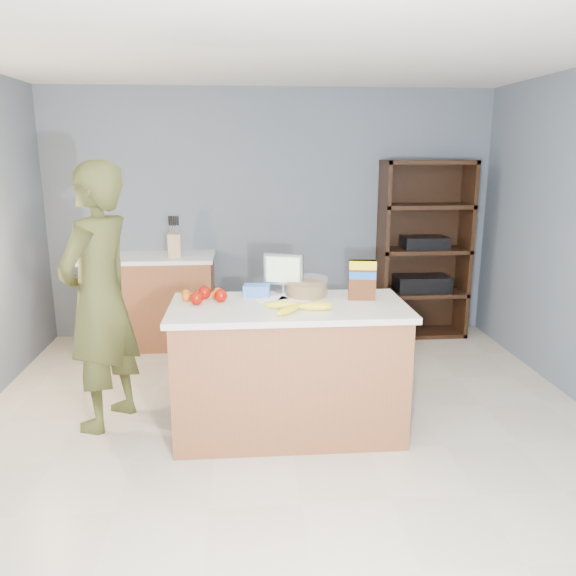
{
  "coord_description": "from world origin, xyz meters",
  "views": [
    {
      "loc": [
        -0.29,
        -3.25,
        1.87
      ],
      "look_at": [
        0.0,
        0.35,
        1.0
      ],
      "focal_mm": 35.0,
      "sensor_mm": 36.0,
      "label": 1
    }
  ],
  "objects": [
    {
      "name": "floor",
      "position": [
        0.0,
        0.0,
        0.0
      ],
      "size": [
        4.5,
        5.0,
        0.02
      ],
      "primitive_type": "cube",
      "color": "beige",
      "rests_on": "ground"
    },
    {
      "name": "walls",
      "position": [
        0.0,
        0.0,
        1.65
      ],
      "size": [
        4.52,
        5.02,
        2.51
      ],
      "color": "slate",
      "rests_on": "ground"
    },
    {
      "name": "counter_peninsula",
      "position": [
        0.0,
        0.3,
        0.42
      ],
      "size": [
        1.56,
        0.76,
        0.9
      ],
      "color": "brown",
      "rests_on": "ground"
    },
    {
      "name": "back_cabinet",
      "position": [
        -1.2,
        2.2,
        0.45
      ],
      "size": [
        1.24,
        0.62,
        0.9
      ],
      "color": "brown",
      "rests_on": "ground"
    },
    {
      "name": "shelving_unit",
      "position": [
        1.55,
        2.35,
        0.86
      ],
      "size": [
        0.9,
        0.4,
        1.8
      ],
      "color": "black",
      "rests_on": "ground"
    },
    {
      "name": "person",
      "position": [
        -1.27,
        0.52,
        0.91
      ],
      "size": [
        0.67,
        0.79,
        1.83
      ],
      "primitive_type": "imported",
      "rotation": [
        0.0,
        0.0,
        -1.98
      ],
      "color": "#41431D",
      "rests_on": "ground"
    },
    {
      "name": "knife_block",
      "position": [
        -0.95,
        2.13,
        1.02
      ],
      "size": [
        0.12,
        0.1,
        0.31
      ],
      "color": "tan",
      "rests_on": "back_cabinet"
    },
    {
      "name": "envelopes",
      "position": [
        -0.03,
        0.44,
        0.9
      ],
      "size": [
        0.41,
        0.2,
        0.0
      ],
      "color": "white",
      "rests_on": "counter_peninsula"
    },
    {
      "name": "bananas",
      "position": [
        0.06,
        0.15,
        0.92
      ],
      "size": [
        0.44,
        0.26,
        0.05
      ],
      "color": "yellow",
      "rests_on": "counter_peninsula"
    },
    {
      "name": "apples",
      "position": [
        -0.54,
        0.41,
        0.94
      ],
      "size": [
        0.25,
        0.24,
        0.09
      ],
      "color": "#960B01",
      "rests_on": "counter_peninsula"
    },
    {
      "name": "oranges",
      "position": [
        -0.58,
        0.5,
        0.93
      ],
      "size": [
        0.28,
        0.18,
        0.06
      ],
      "color": "orange",
      "rests_on": "counter_peninsula"
    },
    {
      "name": "blue_carton",
      "position": [
        -0.2,
        0.54,
        0.94
      ],
      "size": [
        0.19,
        0.14,
        0.08
      ],
      "primitive_type": "cube",
      "rotation": [
        0.0,
        0.0,
        -0.11
      ],
      "color": "blue",
      "rests_on": "counter_peninsula"
    },
    {
      "name": "salad_bowl",
      "position": [
        0.14,
        0.53,
        0.96
      ],
      "size": [
        0.3,
        0.3,
        0.13
      ],
      "color": "#267219",
      "rests_on": "counter_peninsula"
    },
    {
      "name": "tv",
      "position": [
        -0.01,
        0.61,
        1.06
      ],
      "size": [
        0.28,
        0.12,
        0.28
      ],
      "color": "silver",
      "rests_on": "counter_peninsula"
    },
    {
      "name": "cereal_box",
      "position": [
        0.51,
        0.39,
        1.06
      ],
      "size": [
        0.19,
        0.09,
        0.27
      ],
      "color": "#592B14",
      "rests_on": "counter_peninsula"
    }
  ]
}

